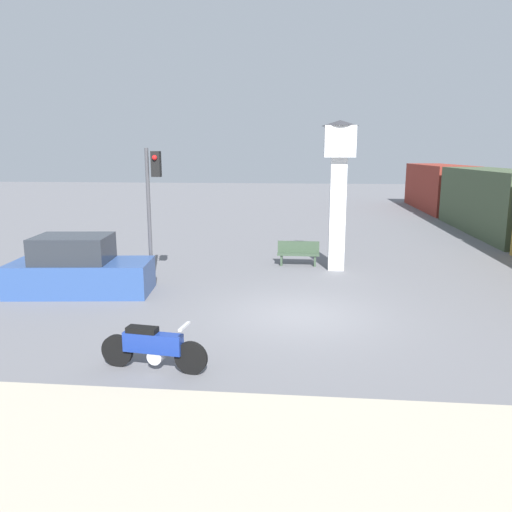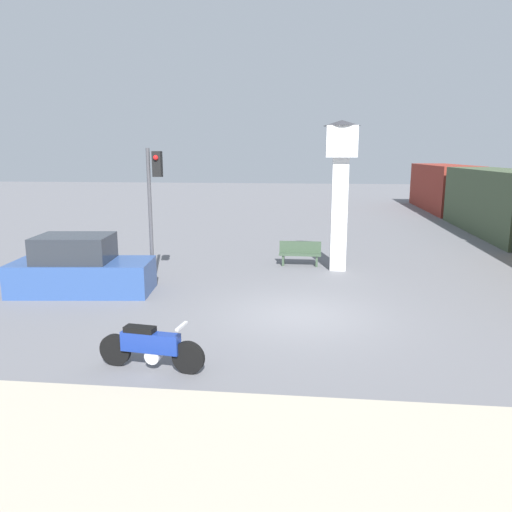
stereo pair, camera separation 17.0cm
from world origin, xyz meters
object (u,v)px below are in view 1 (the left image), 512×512
freight_train (494,202)px  motorcycle (153,347)px  clock_tower (339,173)px  bench (298,253)px  parked_car (79,269)px  traffic_light (152,192)px

freight_train → motorcycle: bearing=-124.7°
clock_tower → bench: bearing=158.5°
motorcycle → clock_tower: clock_tower is taller
bench → parked_car: 8.08m
motorcycle → clock_tower: bearing=74.0°
clock_tower → parked_car: size_ratio=1.23×
motorcycle → traffic_light: size_ratio=0.51×
bench → traffic_light: bearing=-144.7°
motorcycle → parked_car: 6.53m
bench → parked_car: bearing=-145.2°
motorcycle → parked_car: parked_car is taller
clock_tower → freight_train: 13.24m
clock_tower → parked_car: bearing=-153.2°
clock_tower → freight_train: clock_tower is taller
traffic_light → bench: (4.64, 3.28, -2.53)m
clock_tower → motorcycle: bearing=-113.9°
motorcycle → clock_tower: size_ratio=0.41×
bench → parked_car: size_ratio=0.37×
freight_train → traffic_light: size_ratio=7.82×
clock_tower → freight_train: bearing=47.0°
motorcycle → bench: bearing=82.5°
motorcycle → freight_train: size_ratio=0.06×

